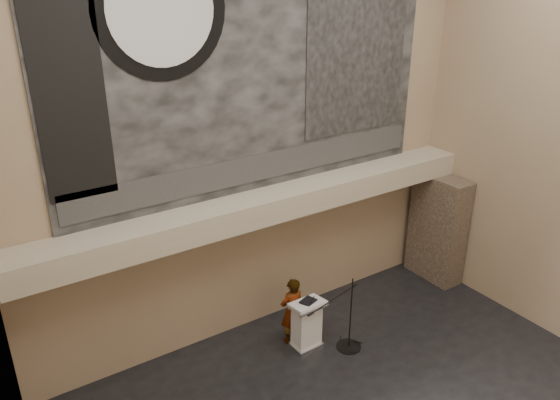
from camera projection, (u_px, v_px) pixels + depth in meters
wall_back at (258, 137)px, 10.67m from camera, size 10.00×0.02×8.50m
wall_left at (21, 328)px, 5.08m from camera, size 0.02×8.00×8.50m
soffit at (269, 205)px, 10.88m from camera, size 10.00×0.80×0.50m
sprinkler_left at (198, 239)px, 10.14m from camera, size 0.04×0.04×0.06m
sprinkler_right at (344, 198)px, 11.91m from camera, size 0.04×0.04×0.06m
banner at (257, 62)px, 10.07m from camera, size 8.00×0.05×5.00m
banner_text_strip at (260, 167)px, 10.85m from camera, size 7.76×0.02×0.55m
banner_clock_rim at (161, 9)px, 8.73m from camera, size 2.30×0.02×2.30m
banner_clock_face at (162, 9)px, 8.71m from camera, size 1.84×0.02×1.84m
banner_building_print at (358, 47)px, 11.21m from camera, size 2.60×0.02×3.60m
banner_brick_print at (71, 102)px, 8.44m from camera, size 1.10×0.02×3.20m
stone_pier at (438, 228)px, 13.52m from camera, size 0.60×1.40×2.70m
lectern at (307, 324)px, 11.22m from camera, size 0.69×0.51×1.13m
binder at (308, 301)px, 10.99m from camera, size 0.38×0.34×0.04m
papers at (304, 303)px, 10.97m from camera, size 0.28×0.32×0.00m
speaker_person at (292, 311)px, 11.31m from camera, size 0.57×0.39×1.51m
mic_stand at (348, 338)px, 11.27m from camera, size 1.57×0.57×1.66m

